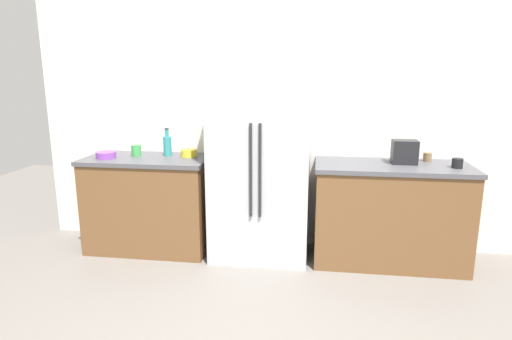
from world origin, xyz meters
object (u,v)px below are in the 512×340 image
object	(u,v)px
refrigerator	(261,163)
bottle_a	(167,145)
cup_b	(427,157)
cup_c	(136,150)
bowl_b	(106,155)
cup_a	(457,163)
toaster	(405,152)
bowl_a	(189,153)

from	to	relation	value
refrigerator	bottle_a	distance (m)	0.95
cup_b	cup_c	xyz separation A→B (m)	(-2.75, -0.14, 0.01)
cup_b	bowl_b	world-z (taller)	cup_b
refrigerator	cup_a	size ratio (longest dim) A/B	19.94
toaster	bottle_a	xyz separation A→B (m)	(-2.22, 0.06, -0.00)
refrigerator	cup_a	xyz separation A→B (m)	(1.70, -0.05, 0.06)
cup_a	cup_b	world-z (taller)	cup_a
cup_a	cup_c	xyz separation A→B (m)	(-2.94, 0.12, 0.01)
cup_a	bowl_b	xyz separation A→B (m)	(-3.18, -0.02, -0.01)
bowl_b	bowl_a	bearing A→B (deg)	13.64
toaster	cup_a	distance (m)	0.44
bottle_a	bowl_a	distance (m)	0.23
bowl_b	cup_c	bearing A→B (deg)	29.35
refrigerator	cup_c	world-z (taller)	refrigerator
refrigerator	bowl_a	distance (m)	0.73
cup_a	bowl_a	xyz separation A→B (m)	(-2.42, 0.17, -0.01)
refrigerator	toaster	bearing A→B (deg)	3.14
toaster	cup_b	xyz separation A→B (m)	(0.23, 0.14, -0.07)
bottle_a	cup_a	xyz separation A→B (m)	(2.64, -0.18, -0.06)
toaster	cup_b	world-z (taller)	toaster
cup_c	bowl_b	world-z (taller)	cup_c
bottle_a	bowl_b	world-z (taller)	bottle_a
toaster	cup_c	size ratio (longest dim) A/B	1.99
bowl_a	bowl_b	bearing A→B (deg)	-166.36
bottle_a	bowl_b	bearing A→B (deg)	-159.76
toaster	cup_a	bearing A→B (deg)	-16.40
refrigerator	cup_a	world-z (taller)	refrigerator
bowl_b	bottle_a	bearing A→B (deg)	20.24
toaster	cup_a	size ratio (longest dim) A/B	2.41
bottle_a	cup_a	distance (m)	2.65
cup_b	bowl_a	size ratio (longest dim) A/B	0.52
bowl_b	toaster	bearing A→B (deg)	2.86
refrigerator	toaster	size ratio (longest dim) A/B	8.29
bottle_a	toaster	bearing A→B (deg)	-1.59
bottle_a	cup_b	size ratio (longest dim) A/B	3.40
bowl_a	cup_b	bearing A→B (deg)	2.33
cup_a	bowl_b	bearing A→B (deg)	-179.72
refrigerator	cup_b	size ratio (longest dim) A/B	22.56
toaster	cup_c	xyz separation A→B (m)	(-2.52, 0.00, -0.05)
cup_a	bowl_a	bearing A→B (deg)	175.99
toaster	bowl_b	size ratio (longest dim) A/B	1.17
toaster	bowl_a	xyz separation A→B (m)	(-2.00, 0.05, -0.07)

